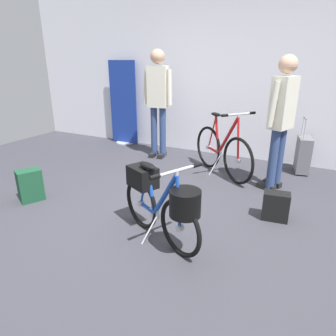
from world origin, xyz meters
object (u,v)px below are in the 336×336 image
Objects in this scene: display_bike_left at (222,151)px; visitor_browsing at (281,116)px; handbag_on_floor at (30,185)px; backpack_on_floor at (276,206)px; rolling_suitcase at (303,154)px; visitor_near_wall at (158,97)px; floor_banner_stand at (123,108)px; folding_bike_foreground at (162,201)px.

visitor_browsing is (0.77, -0.20, 0.59)m from display_bike_left.
display_bike_left reaches higher than handbag_on_floor.
handbag_on_floor reaches higher than backpack_on_floor.
rolling_suitcase is 2.71× the size of backpack_on_floor.
visitor_near_wall is 2.11m from visitor_browsing.
visitor_browsing is at bearing -18.50° from floor_banner_stand.
display_bike_left is at bearing 165.66° from visitor_browsing.
visitor_near_wall is 4.60× the size of handbag_on_floor.
handbag_on_floor is (-0.52, -2.25, -0.84)m from visitor_near_wall.
visitor_browsing is 2.01× the size of rolling_suitcase.
rolling_suitcase is (0.28, 0.82, -0.68)m from visitor_browsing.
folding_bike_foreground is at bearing -49.79° from floor_banner_stand.
floor_banner_stand is 1.43× the size of display_bike_left.
display_bike_left is 2.60m from handbag_on_floor.
floor_banner_stand reaches higher than handbag_on_floor.
handbag_on_floor is (-2.55, -1.69, -0.77)m from visitor_browsing.
visitor_near_wall is 2.14× the size of rolling_suitcase.
rolling_suitcase is 1.66m from backpack_on_floor.
rolling_suitcase is (3.35, -0.20, -0.43)m from floor_banner_stand.
folding_bike_foreground is 3.37× the size of backpack_on_floor.
floor_banner_stand is at bearing 100.76° from handbag_on_floor.
display_bike_left is 3.66× the size of backpack_on_floor.
visitor_browsing is at bearing 100.41° from backpack_on_floor.
backpack_on_floor is at bearing -32.50° from visitor_near_wall.
floor_banner_stand is 0.96× the size of visitor_browsing.
display_bike_left is at bearing -149.22° from rolling_suitcase.
floor_banner_stand is 2.81m from handbag_on_floor.
display_bike_left is at bearing 91.50° from folding_bike_foreground.
rolling_suitcase is 2.15× the size of handbag_on_floor.
visitor_browsing is 1.17m from backpack_on_floor.
display_bike_left reaches higher than backpack_on_floor.
floor_banner_stand is at bearing 176.54° from rolling_suitcase.
visitor_near_wall reaches higher than visitor_browsing.
handbag_on_floor is (-2.83, -2.51, -0.09)m from rolling_suitcase.
folding_bike_foreground is at bearing -111.25° from rolling_suitcase.
display_bike_left is at bearing -16.10° from visitor_near_wall.
backpack_on_floor is 0.79× the size of handbag_on_floor.
visitor_near_wall is at bearing 147.50° from backpack_on_floor.
floor_banner_stand is at bearing 161.50° from visitor_browsing.
folding_bike_foreground is 1.30m from backpack_on_floor.
rolling_suitcase is at bearing 30.78° from display_bike_left.
rolling_suitcase is at bearing 85.55° from backpack_on_floor.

